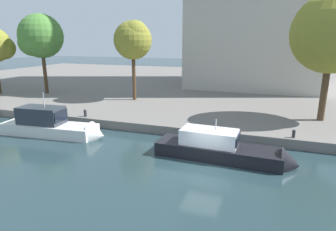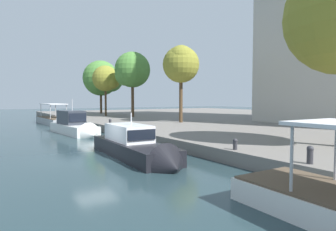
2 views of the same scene
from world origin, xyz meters
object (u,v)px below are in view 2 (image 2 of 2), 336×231
Objects in this scene: motor_yacht_1 at (75,128)px; mooring_bollard_2 at (310,154)px; tree_0 at (181,63)px; tree_4 at (103,79)px; tour_boat_0 at (55,122)px; motor_yacht_2 at (136,150)px; mooring_bollard_0 at (110,122)px; tree_3 at (132,71)px; mooring_bollard_1 at (235,144)px; tree_5 at (106,79)px.

mooring_bollard_2 is (24.49, 3.81, 0.57)m from motor_yacht_1.
tree_0 is (-22.75, 9.24, 7.18)m from mooring_bollard_2.
tree_0 is at bearing -0.91° from tree_4.
motor_yacht_1 is (14.13, -0.91, 0.31)m from tour_boat_0.
mooring_bollard_2 is at bearing -10.68° from tree_4.
motor_yacht_2 is 13.43× the size of mooring_bollard_0.
tree_4 is (-28.67, 0.46, -0.27)m from tree_0.
tree_3 reaches higher than mooring_bollard_0.
tree_3 is at bearing 144.89° from mooring_bollard_0.
mooring_bollard_1 is at bearing -27.07° from tree_0.
tree_4 reaches higher than mooring_bollard_0.
mooring_bollard_0 is 0.08× the size of tree_5.
tree_5 is (-42.79, 6.89, 6.18)m from mooring_bollard_2.
tree_0 reaches higher than motor_yacht_1.
motor_yacht_1 reaches higher than mooring_bollard_2.
tree_5 is at bearing 160.00° from mooring_bollard_0.
motor_yacht_1 reaches higher than motor_yacht_2.
mooring_bollard_1 is 0.80× the size of mooring_bollard_2.
tour_boat_0 is 12.77m from tree_5.
motor_yacht_1 is 15.33m from motor_yacht_2.
mooring_bollard_2 is at bearing -13.99° from tree_3.
tree_0 reaches higher than tour_boat_0.
tree_0 is 0.87× the size of tree_4.
tour_boat_0 is at bearing -169.10° from mooring_bollard_0.
tree_4 is (-51.42, 9.70, 6.90)m from mooring_bollard_2.
mooring_bollard_0 is at bearing -179.92° from mooring_bollard_2.
tour_boat_0 is 1.08× the size of tree_4.
tour_boat_0 is 14.70m from tree_3.
mooring_bollard_2 is at bearing 1.58° from tour_boat_0.
motor_yacht_2 is 0.89× the size of tree_4.
tour_boat_0 is 34.26m from mooring_bollard_1.
motor_yacht_2 is 11.94× the size of mooring_bollard_2.
motor_yacht_1 reaches higher than mooring_bollard_1.
mooring_bollard_0 is at bearing 8.20° from tour_boat_0.
mooring_bollard_1 is at bearing -10.33° from tree_5.
mooring_bollard_0 is 0.08× the size of tree_0.
mooring_bollard_1 is 48.45m from tree_4.
tree_4 is at bearing 132.76° from tour_boat_0.
motor_yacht_2 is at bearing -6.17° from motor_yacht_1.
mooring_bollard_0 reaches higher than mooring_bollard_1.
tree_0 reaches higher than mooring_bollard_0.
motor_yacht_2 is at bearing -155.75° from mooring_bollard_2.
tree_4 is at bearing 164.15° from motor_yacht_2.
motor_yacht_1 is at bearing -97.60° from tree_0.
tour_boat_0 is at bearing -66.94° from tree_5.
tree_5 is at bearing 110.36° from tour_boat_0.
mooring_bollard_2 is 25.59m from tree_0.
motor_yacht_2 is 6.22m from mooring_bollard_1.
tour_boat_0 is 1.21× the size of motor_yacht_2.
tree_4 reaches higher than mooring_bollard_1.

